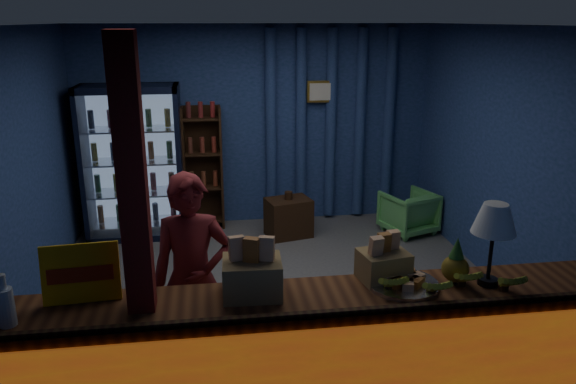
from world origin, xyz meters
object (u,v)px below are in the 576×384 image
(green_chair, at_px, (408,212))
(table_lamp, at_px, (494,222))
(shopkeeper, at_px, (193,280))
(pastry_tray, at_px, (403,282))

(green_chair, bearing_deg, table_lamp, 58.74)
(shopkeeper, distance_m, green_chair, 3.82)
(green_chair, relative_size, pastry_tray, 1.25)
(green_chair, xyz_separation_m, pastry_tray, (-1.26, -3.28, 0.70))
(shopkeeper, xyz_separation_m, pastry_tray, (1.40, -0.59, 0.17))
(green_chair, height_order, pastry_tray, pastry_tray)
(shopkeeper, xyz_separation_m, table_lamp, (1.97, -0.64, 0.59))
(shopkeeper, height_order, table_lamp, shopkeeper)
(green_chair, bearing_deg, shopkeeper, 25.75)
(green_chair, distance_m, table_lamp, 3.58)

